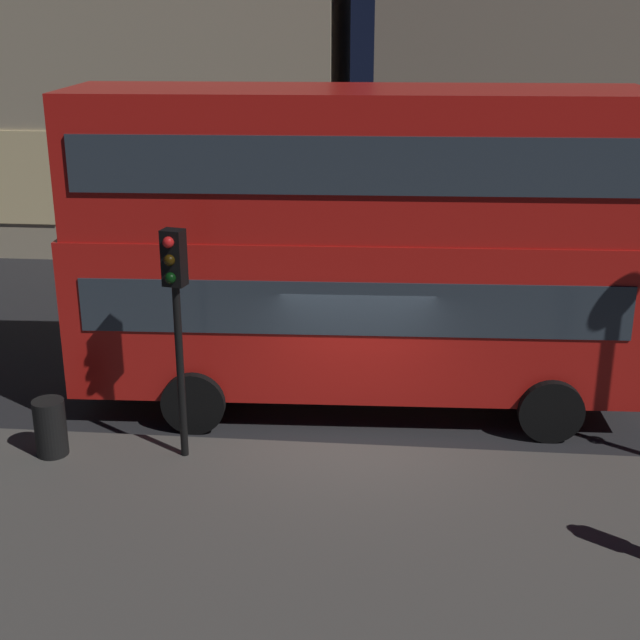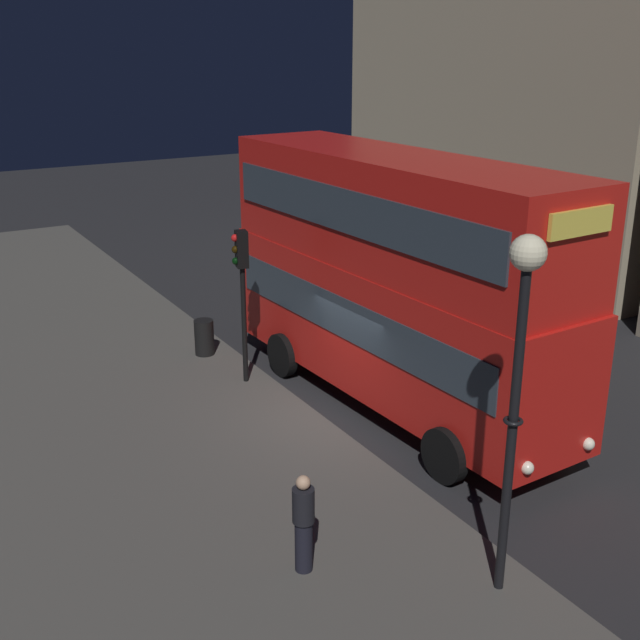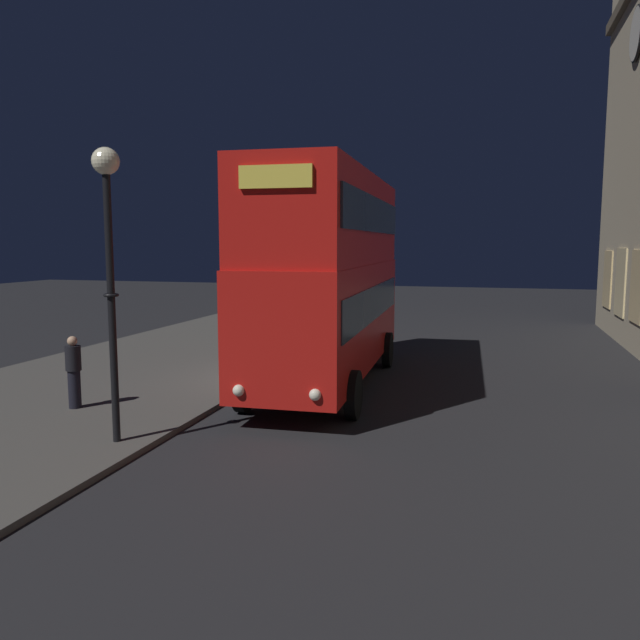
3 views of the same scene
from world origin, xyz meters
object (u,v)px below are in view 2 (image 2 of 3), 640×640
object	(u,v)px
traffic_light_near_kerb	(242,275)
litter_bin	(204,337)
pedestrian	(303,522)
street_lamp	(520,342)
double_decker_bus	(393,271)

from	to	relation	value
traffic_light_near_kerb	litter_bin	bearing A→B (deg)	-163.41
traffic_light_near_kerb	pedestrian	distance (m)	7.61
pedestrian	litter_bin	size ratio (longest dim) A/B	1.77
pedestrian	litter_bin	world-z (taller)	pedestrian
litter_bin	street_lamp	bearing A→B (deg)	0.59
pedestrian	litter_bin	xyz separation A→B (m)	(-9.10, 2.20, -0.38)
double_decker_bus	traffic_light_near_kerb	world-z (taller)	double_decker_bus
double_decker_bus	pedestrian	size ratio (longest dim) A/B	6.05
street_lamp	pedestrian	world-z (taller)	street_lamp
double_decker_bus	traffic_light_near_kerb	size ratio (longest dim) A/B	2.70
traffic_light_near_kerb	street_lamp	distance (m)	8.95
double_decker_bus	street_lamp	world-z (taller)	double_decker_bus
street_lamp	traffic_light_near_kerb	bearing A→B (deg)	179.73
traffic_light_near_kerb	street_lamp	xyz separation A→B (m)	(8.85, -0.04, 1.28)
traffic_light_near_kerb	double_decker_bus	bearing A→B (deg)	56.06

